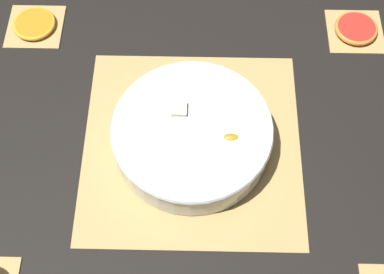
{
  "coord_description": "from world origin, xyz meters",
  "views": [
    {
      "loc": [
        0.01,
        -0.49,
        0.92
      ],
      "look_at": [
        0.0,
        0.0,
        0.03
      ],
      "focal_mm": 50.0,
      "sensor_mm": 36.0,
      "label": 1
    }
  ],
  "objects": [
    {
      "name": "ground_plane",
      "position": [
        0.0,
        0.0,
        0.0
      ],
      "size": [
        6.0,
        6.0,
        0.0
      ],
      "primitive_type": "plane",
      "color": "black"
    },
    {
      "name": "fruit_salad_bowl",
      "position": [
        0.0,
        -0.0,
        0.04
      ],
      "size": [
        0.3,
        0.3,
        0.08
      ],
      "color": "silver",
      "rests_on": "bamboo_mat_center"
    },
    {
      "name": "coaster_mat_far_right",
      "position": [
        0.36,
        0.29,
        0.0
      ],
      "size": [
        0.12,
        0.12,
        0.01
      ],
      "color": "tan",
      "rests_on": "ground_plane"
    },
    {
      "name": "grapefruit_slice",
      "position": [
        0.36,
        0.29,
        0.01
      ],
      "size": [
        0.09,
        0.09,
        0.01
      ],
      "color": "red",
      "rests_on": "coaster_mat_far_right"
    },
    {
      "name": "bamboo_mat_center",
      "position": [
        0.0,
        0.0,
        0.0
      ],
      "size": [
        0.42,
        0.43,
        0.01
      ],
      "color": "tan",
      "rests_on": "ground_plane"
    },
    {
      "name": "coaster_mat_far_left",
      "position": [
        -0.36,
        0.29,
        0.0
      ],
      "size": [
        0.12,
        0.12,
        0.01
      ],
      "color": "tan",
      "rests_on": "ground_plane"
    },
    {
      "name": "orange_slice_whole",
      "position": [
        -0.36,
        0.29,
        0.01
      ],
      "size": [
        0.09,
        0.09,
        0.01
      ],
      "color": "orange",
      "rests_on": "coaster_mat_far_left"
    }
  ]
}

